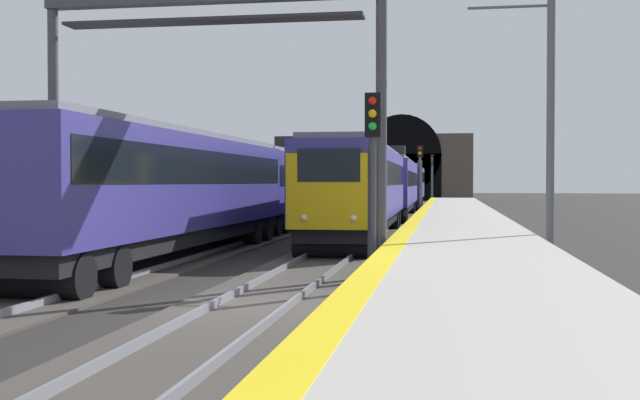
# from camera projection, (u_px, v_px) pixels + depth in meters

# --- Properties ---
(ground_plane) EXTENTS (320.00, 320.00, 0.00)m
(ground_plane) POSITION_uv_depth(u_px,v_px,m) (257.00, 308.00, 15.09)
(ground_plane) COLOR #282623
(platform_right) EXTENTS (112.00, 3.81, 1.03)m
(platform_right) POSITION_uv_depth(u_px,v_px,m) (473.00, 286.00, 14.41)
(platform_right) COLOR #ADA89E
(platform_right) RESTS_ON ground_plane
(platform_right_edge_strip) EXTENTS (112.00, 0.50, 0.01)m
(platform_right_edge_strip) POSITION_uv_depth(u_px,v_px,m) (384.00, 257.00, 14.67)
(platform_right_edge_strip) COLOR yellow
(platform_right_edge_strip) RESTS_ON platform_right
(track_main_line) EXTENTS (160.00, 3.20, 0.21)m
(track_main_line) POSITION_uv_depth(u_px,v_px,m) (257.00, 306.00, 15.09)
(track_main_line) COLOR #423D38
(track_main_line) RESTS_ON ground_plane
(track_adjacent_line) EXTENTS (160.00, 3.11, 0.21)m
(track_adjacent_line) POSITION_uv_depth(u_px,v_px,m) (29.00, 299.00, 15.86)
(track_adjacent_line) COLOR #423D38
(track_adjacent_line) RESTS_ON ground_plane
(train_main_approaching) EXTENTS (58.97, 2.97, 4.88)m
(train_main_approaching) POSITION_uv_depth(u_px,v_px,m) (393.00, 184.00, 52.51)
(train_main_approaching) COLOR navy
(train_main_approaching) RESTS_ON ground_plane
(train_adjacent_platform) EXTENTS (56.28, 2.92, 4.92)m
(train_adjacent_platform) POSITION_uv_depth(u_px,v_px,m) (291.00, 184.00, 42.30)
(train_adjacent_platform) COLOR navy
(train_adjacent_platform) RESTS_ON ground_plane
(railway_signal_near) EXTENTS (0.39, 0.38, 4.56)m
(railway_signal_near) POSITION_uv_depth(u_px,v_px,m) (373.00, 167.00, 18.48)
(railway_signal_near) COLOR #38383D
(railway_signal_near) RESTS_ON ground_plane
(railway_signal_mid) EXTENTS (0.39, 0.38, 4.81)m
(railway_signal_mid) POSITION_uv_depth(u_px,v_px,m) (420.00, 176.00, 50.29)
(railway_signal_mid) COLOR #4C4C54
(railway_signal_mid) RESTS_ON ground_plane
(railway_signal_far) EXTENTS (0.39, 0.38, 5.67)m
(railway_signal_far) POSITION_uv_depth(u_px,v_px,m) (432.00, 174.00, 90.47)
(railway_signal_far) COLOR #4C4C54
(railway_signal_far) RESTS_ON ground_plane
(overhead_signal_gantry) EXTENTS (0.70, 9.08, 7.41)m
(overhead_signal_gantry) POSITION_uv_depth(u_px,v_px,m) (211.00, 60.00, 20.05)
(overhead_signal_gantry) COLOR #3F3F47
(overhead_signal_gantry) RESTS_ON ground_plane
(tunnel_portal) EXTENTS (2.99, 18.82, 11.48)m
(tunnel_portal) POSITION_uv_depth(u_px,v_px,m) (402.00, 167.00, 104.80)
(tunnel_portal) COLOR #51473D
(tunnel_portal) RESTS_ON ground_plane
(catenary_mast_near) EXTENTS (0.22, 2.35, 7.84)m
(catenary_mast_near) POSITION_uv_depth(u_px,v_px,m) (549.00, 123.00, 21.15)
(catenary_mast_near) COLOR #595B60
(catenary_mast_near) RESTS_ON ground_plane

